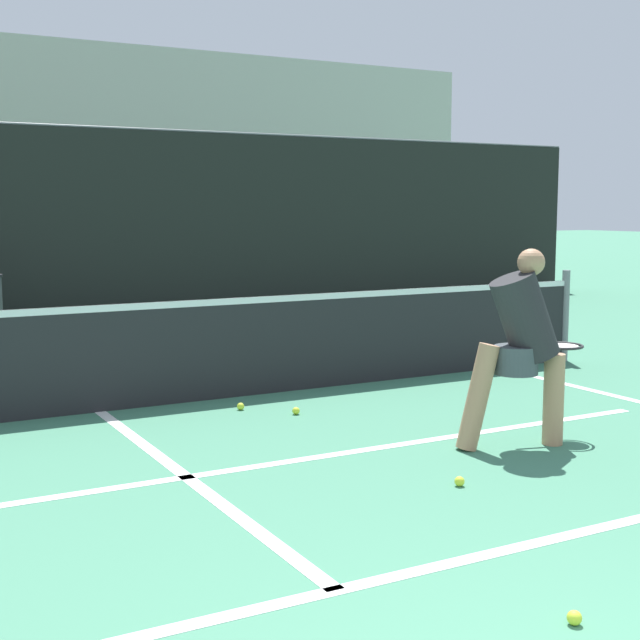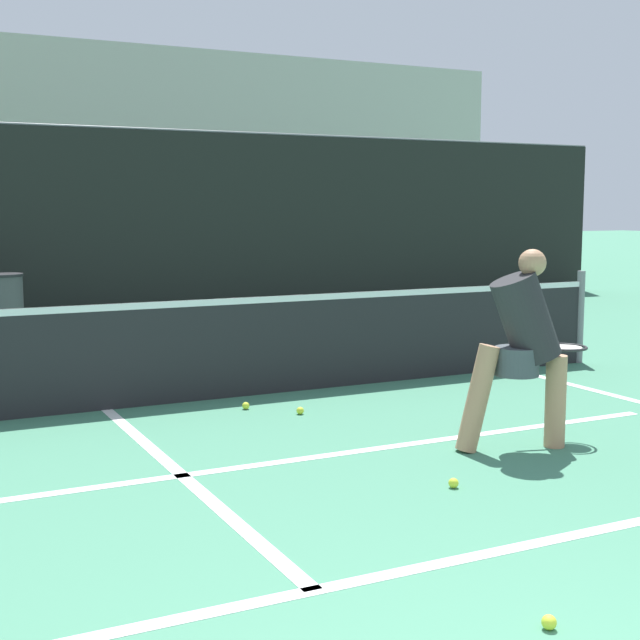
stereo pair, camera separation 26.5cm
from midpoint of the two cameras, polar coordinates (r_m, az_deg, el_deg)
name	(u,v)px [view 1 (the left image)]	position (r m, az deg, el deg)	size (l,w,h in m)	color
court_baseline_near	(336,590)	(4.39, -0.76, -16.92)	(11.00, 0.10, 0.01)	white
court_service_line	(187,477)	(6.14, -9.78, -9.88)	(8.25, 0.10, 0.01)	white
court_center_mark	(182,474)	(6.22, -10.04, -9.67)	(0.10, 4.22, 0.01)	white
net	(98,355)	(8.09, -14.93, -2.18)	(11.09, 0.09, 1.07)	slate
player_practicing	(522,342)	(6.79, 11.70, -1.37)	(1.24, 0.54, 1.50)	tan
tennis_ball_scattered_1	(459,481)	(5.92, 7.64, -10.21)	(0.07, 0.07, 0.07)	#D1E033
tennis_ball_scattered_2	(241,406)	(8.03, -6.05, -5.52)	(0.07, 0.07, 0.07)	#D1E033
tennis_ball_scattered_4	(574,618)	(4.18, 14.15, -18.02)	(0.07, 0.07, 0.07)	#D1E033
tennis_ball_scattered_9	(296,411)	(7.82, -2.52, -5.83)	(0.07, 0.07, 0.07)	#D1E033
parked_car	(96,266)	(18.34, -14.56, 3.36)	(1.88, 4.20, 1.49)	#B7B7BC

